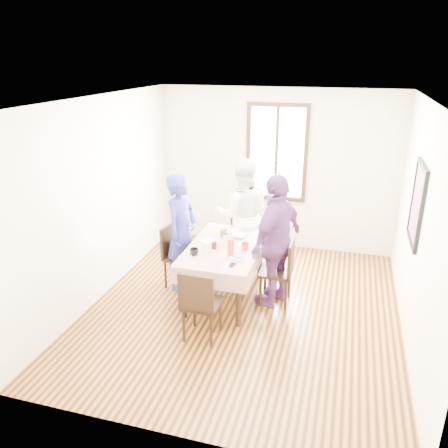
{
  "coord_description": "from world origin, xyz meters",
  "views": [
    {
      "loc": [
        1.16,
        -5.06,
        3.18
      ],
      "look_at": [
        -0.33,
        0.19,
        1.1
      ],
      "focal_mm": 35.81,
      "sensor_mm": 36.0,
      "label": 1
    }
  ],
  "objects_px": {
    "chair_left": "(181,257)",
    "chair_right": "(276,272)",
    "person_far": "(242,214)",
    "dining_table": "(225,272)",
    "person_right": "(276,241)",
    "chair_far": "(242,240)",
    "person_left": "(181,232)",
    "chair_near": "(202,303)"
  },
  "relations": [
    {
      "from": "dining_table",
      "to": "person_far",
      "type": "relative_size",
      "value": 0.82
    },
    {
      "from": "dining_table",
      "to": "chair_near",
      "type": "bearing_deg",
      "value": -90.0
    },
    {
      "from": "person_right",
      "to": "person_far",
      "type": "bearing_deg",
      "value": -121.52
    },
    {
      "from": "chair_right",
      "to": "chair_far",
      "type": "xyz_separation_m",
      "value": [
        -0.7,
        0.95,
        0.0
      ]
    },
    {
      "from": "chair_right",
      "to": "person_far",
      "type": "xyz_separation_m",
      "value": [
        -0.7,
        0.93,
        0.43
      ]
    },
    {
      "from": "chair_left",
      "to": "chair_near",
      "type": "bearing_deg",
      "value": 38.31
    },
    {
      "from": "person_right",
      "to": "chair_right",
      "type": "bearing_deg",
      "value": 112.33
    },
    {
      "from": "person_left",
      "to": "chair_far",
      "type": "bearing_deg",
      "value": -27.58
    },
    {
      "from": "chair_left",
      "to": "chair_right",
      "type": "height_order",
      "value": "same"
    },
    {
      "from": "dining_table",
      "to": "chair_near",
      "type": "relative_size",
      "value": 1.59
    },
    {
      "from": "chair_far",
      "to": "person_far",
      "type": "xyz_separation_m",
      "value": [
        0.0,
        -0.02,
        0.43
      ]
    },
    {
      "from": "chair_far",
      "to": "person_left",
      "type": "xyz_separation_m",
      "value": [
        -0.68,
        -0.86,
        0.38
      ]
    },
    {
      "from": "person_right",
      "to": "dining_table",
      "type": "bearing_deg",
      "value": -63.87
    },
    {
      "from": "person_left",
      "to": "chair_near",
      "type": "bearing_deg",
      "value": -138.15
    },
    {
      "from": "chair_left",
      "to": "person_right",
      "type": "xyz_separation_m",
      "value": [
        1.38,
        -0.09,
        0.45
      ]
    },
    {
      "from": "chair_right",
      "to": "person_far",
      "type": "relative_size",
      "value": 0.52
    },
    {
      "from": "chair_right",
      "to": "person_far",
      "type": "height_order",
      "value": "person_far"
    },
    {
      "from": "dining_table",
      "to": "person_far",
      "type": "xyz_separation_m",
      "value": [
        0.0,
        0.97,
        0.51
      ]
    },
    {
      "from": "dining_table",
      "to": "chair_far",
      "type": "xyz_separation_m",
      "value": [
        0.0,
        0.99,
        0.08
      ]
    },
    {
      "from": "chair_far",
      "to": "dining_table",
      "type": "bearing_deg",
      "value": 83.74
    },
    {
      "from": "chair_right",
      "to": "chair_far",
      "type": "distance_m",
      "value": 1.18
    },
    {
      "from": "chair_far",
      "to": "chair_left",
      "type": "bearing_deg",
      "value": 44.6
    },
    {
      "from": "chair_left",
      "to": "person_left",
      "type": "height_order",
      "value": "person_left"
    },
    {
      "from": "dining_table",
      "to": "chair_far",
      "type": "relative_size",
      "value": 1.59
    },
    {
      "from": "chair_left",
      "to": "chair_near",
      "type": "relative_size",
      "value": 1.0
    },
    {
      "from": "chair_near",
      "to": "person_far",
      "type": "xyz_separation_m",
      "value": [
        0.0,
        1.97,
        0.43
      ]
    },
    {
      "from": "chair_near",
      "to": "person_far",
      "type": "distance_m",
      "value": 2.01
    },
    {
      "from": "person_left",
      "to": "person_far",
      "type": "bearing_deg",
      "value": -28.18
    },
    {
      "from": "dining_table",
      "to": "person_left",
      "type": "height_order",
      "value": "person_left"
    },
    {
      "from": "chair_left",
      "to": "chair_right",
      "type": "xyz_separation_m",
      "value": [
        1.4,
        -0.09,
        0.0
      ]
    },
    {
      "from": "chair_left",
      "to": "person_far",
      "type": "xyz_separation_m",
      "value": [
        0.7,
        0.84,
        0.43
      ]
    },
    {
      "from": "chair_right",
      "to": "chair_far",
      "type": "height_order",
      "value": "same"
    },
    {
      "from": "chair_near",
      "to": "dining_table",
      "type": "bearing_deg",
      "value": 92.04
    },
    {
      "from": "chair_near",
      "to": "person_far",
      "type": "bearing_deg",
      "value": 92.04
    },
    {
      "from": "chair_right",
      "to": "person_far",
      "type": "distance_m",
      "value": 1.24
    },
    {
      "from": "chair_left",
      "to": "person_far",
      "type": "distance_m",
      "value": 1.17
    },
    {
      "from": "person_left",
      "to": "person_right",
      "type": "distance_m",
      "value": 1.36
    },
    {
      "from": "chair_far",
      "to": "person_left",
      "type": "relative_size",
      "value": 0.55
    },
    {
      "from": "dining_table",
      "to": "chair_near",
      "type": "xyz_separation_m",
      "value": [
        0.0,
        -0.99,
        0.08
      ]
    },
    {
      "from": "chair_right",
      "to": "chair_near",
      "type": "bearing_deg",
      "value": 145.64
    },
    {
      "from": "dining_table",
      "to": "person_right",
      "type": "bearing_deg",
      "value": 3.8
    },
    {
      "from": "person_far",
      "to": "chair_left",
      "type": "bearing_deg",
      "value": 32.28
    }
  ]
}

